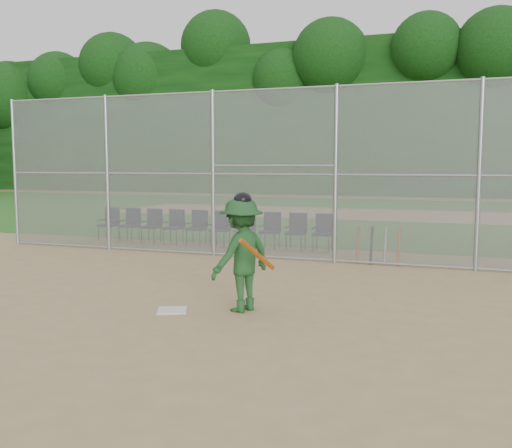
% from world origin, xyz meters
% --- Properties ---
extents(ground, '(100.00, 100.00, 0.00)m').
position_xyz_m(ground, '(0.00, 0.00, 0.00)').
color(ground, tan).
rests_on(ground, ground).
extents(grass_strip, '(100.00, 100.00, 0.00)m').
position_xyz_m(grass_strip, '(0.00, 18.00, 0.01)').
color(grass_strip, '#27651E').
rests_on(grass_strip, ground).
extents(dirt_patch_far, '(24.00, 24.00, 0.00)m').
position_xyz_m(dirt_patch_far, '(0.00, 18.00, 0.01)').
color(dirt_patch_far, tan).
rests_on(dirt_patch_far, ground).
extents(backstop_fence, '(16.09, 0.09, 4.00)m').
position_xyz_m(backstop_fence, '(0.00, 5.00, 2.07)').
color(backstop_fence, gray).
rests_on(backstop_fence, ground).
extents(treeline, '(81.00, 60.00, 11.00)m').
position_xyz_m(treeline, '(0.00, 20.00, 5.50)').
color(treeline, black).
rests_on(treeline, ground).
extents(home_plate, '(0.58, 0.58, 0.02)m').
position_xyz_m(home_plate, '(-0.44, -0.06, 0.01)').
color(home_plate, silver).
rests_on(home_plate, ground).
extents(batter_at_plate, '(1.09, 1.40, 1.82)m').
position_xyz_m(batter_at_plate, '(0.55, 0.32, 0.88)').
color(batter_at_plate, '#1E4B21').
rests_on(batter_at_plate, ground).
extents(spare_bats, '(0.96, 0.32, 0.84)m').
position_xyz_m(spare_bats, '(1.96, 5.16, 0.42)').
color(spare_bats, '#D84C14').
rests_on(spare_bats, ground).
extents(chair_0, '(0.54, 0.52, 0.96)m').
position_xyz_m(chair_0, '(-6.06, 6.53, 0.48)').
color(chair_0, '#0F1638').
rests_on(chair_0, ground).
extents(chair_1, '(0.54, 0.52, 0.96)m').
position_xyz_m(chair_1, '(-5.35, 6.53, 0.48)').
color(chair_1, '#0F1638').
rests_on(chair_1, ground).
extents(chair_2, '(0.54, 0.52, 0.96)m').
position_xyz_m(chair_2, '(-4.63, 6.53, 0.48)').
color(chair_2, '#0F1638').
rests_on(chair_2, ground).
extents(chair_3, '(0.54, 0.52, 0.96)m').
position_xyz_m(chair_3, '(-3.92, 6.53, 0.48)').
color(chair_3, '#0F1638').
rests_on(chair_3, ground).
extents(chair_4, '(0.54, 0.52, 0.96)m').
position_xyz_m(chair_4, '(-3.20, 6.53, 0.48)').
color(chair_4, '#0F1638').
rests_on(chair_4, ground).
extents(chair_5, '(0.54, 0.52, 0.96)m').
position_xyz_m(chair_5, '(-2.49, 6.53, 0.48)').
color(chair_5, '#0F1638').
rests_on(chair_5, ground).
extents(chair_6, '(0.54, 0.52, 0.96)m').
position_xyz_m(chair_6, '(-1.77, 6.53, 0.48)').
color(chair_6, '#0F1638').
rests_on(chair_6, ground).
extents(chair_7, '(0.54, 0.52, 0.96)m').
position_xyz_m(chair_7, '(-1.06, 6.53, 0.48)').
color(chair_7, '#0F1638').
rests_on(chair_7, ground).
extents(chair_8, '(0.54, 0.52, 0.96)m').
position_xyz_m(chair_8, '(-0.35, 6.53, 0.48)').
color(chair_8, '#0F1638').
rests_on(chair_8, ground).
extents(chair_9, '(0.54, 0.52, 0.96)m').
position_xyz_m(chair_9, '(0.37, 6.53, 0.48)').
color(chair_9, '#0F1638').
rests_on(chair_9, ground).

